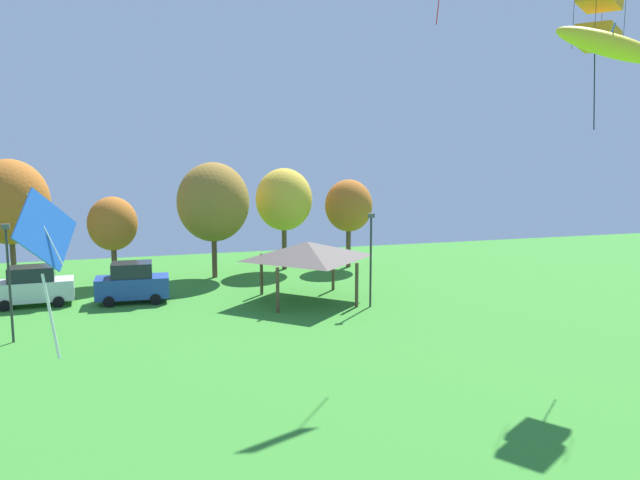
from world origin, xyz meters
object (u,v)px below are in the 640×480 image
Objects in this scene: kite_flying_5 at (46,239)px; treeline_tree_6 at (349,206)px; parked_car_third_from_left at (132,283)px; park_pavilion at (307,250)px; treeline_tree_2 at (9,202)px; light_post_0 at (371,254)px; treeline_tree_3 at (113,224)px; treeline_tree_5 at (284,200)px; parked_car_second_from_left at (32,286)px; treeline_tree_4 at (213,202)px; kite_flying_3 at (609,45)px; light_post_1 at (9,276)px; kite_flying_4 at (599,17)px.

kite_flying_5 is 40.01m from treeline_tree_6.
parked_car_third_from_left is 0.71× the size of park_pavilion.
light_post_0 is at bearing -31.58° from treeline_tree_2.
treeline_tree_5 is at bearing 8.32° from treeline_tree_3.
parked_car_second_from_left is 0.58× the size of treeline_tree_4.
parked_car_third_from_left is at bearing -133.46° from treeline_tree_4.
parked_car_third_from_left is at bearing 166.38° from park_pavilion.
kite_flying_3 is at bearing -78.85° from treeline_tree_5.
kite_flying_5 is (-18.03, -8.76, -4.92)m from kite_flying_3.
treeline_tree_5 is at bearing 40.22° from light_post_1.
treeline_tree_5 is (16.71, 14.13, 1.94)m from light_post_1.
kite_flying_4 reaches higher than light_post_0.
treeline_tree_3 is 0.78× the size of treeline_tree_5.
treeline_tree_3 is (6.54, -2.17, -1.44)m from treeline_tree_2.
treeline_tree_3 is 6.85m from treeline_tree_4.
parked_car_third_from_left is 0.75× the size of light_post_1.
parked_car_third_from_left is at bearing -156.27° from treeline_tree_6.
treeline_tree_4 is (11.33, 12.61, 2.03)m from light_post_1.
kite_flying_3 is 32.46m from treeline_tree_3.
parked_car_third_from_left is (-16.48, 20.08, -11.82)m from kite_flying_3.
light_post_1 reaches higher than light_post_0.
kite_flying_5 reaches higher than treeline_tree_5.
parked_car_second_from_left is at bearing -133.17° from treeline_tree_3.
light_post_0 is 24.60m from treeline_tree_2.
kite_flying_4 is 25.81m from treeline_tree_5.
treeline_tree_2 is 1.04× the size of treeline_tree_4.
park_pavilion is at bearing -30.26° from treeline_tree_2.
kite_flying_4 is at bearing -49.80° from park_pavilion.
parked_car_third_from_left is at bearing 144.48° from kite_flying_4.
parked_car_second_from_left is 16.23m from park_pavilion.
kite_flying_3 reaches higher than kite_flying_5.
treeline_tree_5 is (-5.43, 27.57, -7.80)m from kite_flying_3.
light_post_0 is at bearing -17.56° from parked_car_third_from_left.
treeline_tree_2 is at bearing 99.36° from kite_flying_5.
kite_flying_4 is 29.58m from light_post_1.
treeline_tree_3 is at bearing 89.19° from kite_flying_5.
kite_flying_4 is 26.99m from treeline_tree_4.
treeline_tree_6 is (2.66, 11.92, 1.53)m from light_post_0.
parked_car_second_from_left is 18.41m from treeline_tree_5.
light_post_0 is at bearing -102.57° from treeline_tree_6.
treeline_tree_5 reaches higher than treeline_tree_3.
treeline_tree_4 is (13.27, -1.92, -0.20)m from treeline_tree_2.
light_post_0 is at bearing -79.93° from treeline_tree_5.
treeline_tree_6 is (17.47, 35.83, -3.44)m from kite_flying_5.
treeline_tree_4 is at bearing 125.58° from kite_flying_4.
kite_flying_5 is 0.54× the size of light_post_0.
treeline_tree_4 is 5.60m from treeline_tree_5.
kite_flying_4 is 1.05× the size of park_pavilion.
kite_flying_5 is 0.68× the size of parked_car_third_from_left.
treeline_tree_4 is at bearing 112.55° from kite_flying_3.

